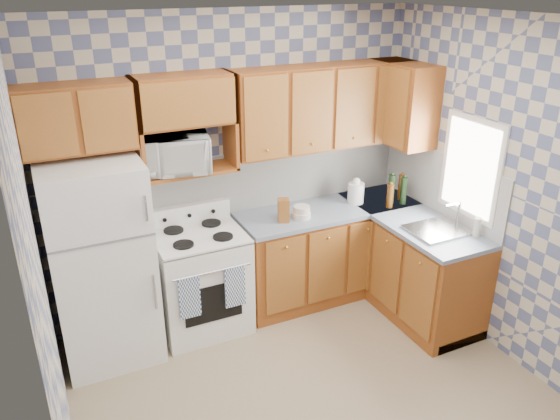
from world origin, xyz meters
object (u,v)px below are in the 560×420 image
object	(u,v)px
stove_body	(201,282)
electric_kettle	(356,193)
microwave	(175,154)
refrigerator	(102,264)

from	to	relation	value
stove_body	electric_kettle	bearing A→B (deg)	0.58
stove_body	microwave	world-z (taller)	microwave
refrigerator	electric_kettle	size ratio (longest dim) A/B	8.56
refrigerator	microwave	distance (m)	1.05
refrigerator	stove_body	xyz separation A→B (m)	(0.80, 0.03, -0.39)
refrigerator	microwave	size ratio (longest dim) A/B	3.07
stove_body	electric_kettle	size ratio (longest dim) A/B	4.58
stove_body	microwave	size ratio (longest dim) A/B	1.64
stove_body	electric_kettle	xyz separation A→B (m)	(1.58, 0.02, 0.57)
refrigerator	stove_body	world-z (taller)	refrigerator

